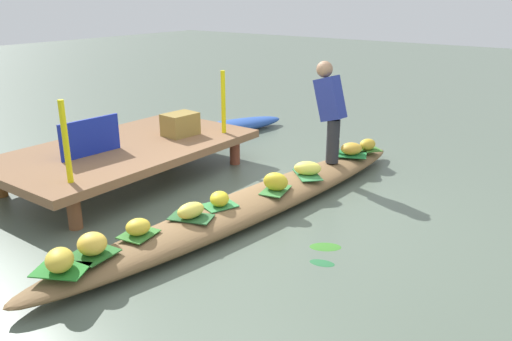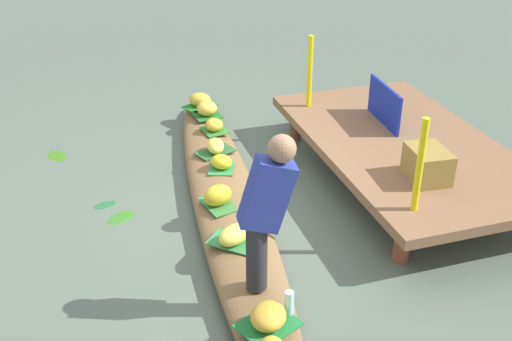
{
  "view_description": "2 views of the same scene",
  "coord_description": "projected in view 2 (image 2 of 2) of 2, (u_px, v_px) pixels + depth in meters",
  "views": [
    {
      "loc": [
        -4.07,
        -3.03,
        2.26
      ],
      "look_at": [
        0.16,
        0.11,
        0.42
      ],
      "focal_mm": 35.9,
      "sensor_mm": 36.0,
      "label": 1
    },
    {
      "loc": [
        4.93,
        -1.27,
        3.23
      ],
      "look_at": [
        0.18,
        0.23,
        0.54
      ],
      "focal_mm": 43.42,
      "sensor_mm": 36.0,
      "label": 2
    }
  ],
  "objects": [
    {
      "name": "leaf_mat_8",
      "position": [
        268.0,
        325.0,
        4.3
      ],
      "size": [
        0.46,
        0.5,
        0.01
      ],
      "primitive_type": "cube",
      "rotation": [
        0.0,
        0.0,
        1.99
      ],
      "color": "#1F7736",
      "rests_on": "vendor_boat"
    },
    {
      "name": "drifting_plant_1",
      "position": [
        121.0,
        217.0,
        5.94
      ],
      "size": [
        0.31,
        0.35,
        0.01
      ],
      "primitive_type": "ellipsoid",
      "rotation": [
        0.0,
        0.0,
        2.17
      ],
      "color": "#347424",
      "rests_on": "ground"
    },
    {
      "name": "produce_crate",
      "position": [
        428.0,
        164.0,
        5.64
      ],
      "size": [
        0.47,
        0.36,
        0.3
      ],
      "primitive_type": "cube",
      "rotation": [
        0.0,
        0.0,
        -0.08
      ],
      "color": "olive",
      "rests_on": "dock_platform"
    },
    {
      "name": "leaf_mat_5",
      "position": [
        214.0,
        130.0,
        7.15
      ],
      "size": [
        0.35,
        0.31,
        0.01
      ],
      "primitive_type": "cube",
      "rotation": [
        0.0,
        0.0,
        0.17
      ],
      "color": "#34772B",
      "rests_on": "vendor_boat"
    },
    {
      "name": "banana_bunch_2",
      "position": [
        235.0,
        235.0,
        5.13
      ],
      "size": [
        0.32,
        0.37,
        0.16
      ],
      "primitive_type": "ellipsoid",
      "rotation": [
        0.0,
        0.0,
        2.08
      ],
      "color": "#F3E756",
      "rests_on": "vendor_boat"
    },
    {
      "name": "leaf_mat_0",
      "position": [
        216.0,
        152.0,
        6.66
      ],
      "size": [
        0.36,
        0.46,
        0.01
      ],
      "primitive_type": "cube",
      "rotation": [
        0.0,
        0.0,
        1.93
      ],
      "color": "#275B2D",
      "rests_on": "vendor_boat"
    },
    {
      "name": "leaf_mat_2",
      "position": [
        235.0,
        242.0,
        5.17
      ],
      "size": [
        0.48,
        0.5,
        0.01
      ],
      "primitive_type": "cube",
      "rotation": [
        0.0,
        0.0,
        0.83
      ],
      "color": "#347D43",
      "rests_on": "vendor_boat"
    },
    {
      "name": "railing_post_east",
      "position": [
        420.0,
        165.0,
        5.04
      ],
      "size": [
        0.06,
        0.06,
        0.84
      ],
      "primitive_type": "cylinder",
      "color": "yellow",
      "rests_on": "dock_platform"
    },
    {
      "name": "vendor_person",
      "position": [
        266.0,
        206.0,
        4.35
      ],
      "size": [
        0.22,
        0.43,
        1.25
      ],
      "color": "#28282D",
      "rests_on": "vendor_boat"
    },
    {
      "name": "canal_water",
      "position": [
        227.0,
        214.0,
        6.01
      ],
      "size": [
        40.0,
        40.0,
        0.0
      ],
      "primitive_type": "plane",
      "color": "#556354",
      "rests_on": "ground"
    },
    {
      "name": "banana_bunch_4",
      "position": [
        218.0,
        195.0,
        5.66
      ],
      "size": [
        0.25,
        0.31,
        0.2
      ],
      "primitive_type": "ellipsoid",
      "rotation": [
        0.0,
        0.0,
        4.97
      ],
      "color": "gold",
      "rests_on": "vendor_boat"
    },
    {
      "name": "railing_post_west",
      "position": [
        310.0,
        72.0,
        7.05
      ],
      "size": [
        0.06,
        0.06,
        0.84
      ],
      "primitive_type": "cylinder",
      "color": "yellow",
      "rests_on": "dock_platform"
    },
    {
      "name": "vendor_boat",
      "position": [
        227.0,
        204.0,
        5.95
      ],
      "size": [
        5.38,
        1.21,
        0.23
      ],
      "primitive_type": "ellipsoid",
      "rotation": [
        0.0,
        0.0,
        -0.11
      ],
      "color": "brown",
      "rests_on": "ground"
    },
    {
      "name": "leaf_mat_1",
      "position": [
        207.0,
        115.0,
        7.54
      ],
      "size": [
        0.37,
        0.35,
        0.01
      ],
      "primitive_type": "cube",
      "rotation": [
        0.0,
        0.0,
        0.11
      ],
      "color": "#226122",
      "rests_on": "vendor_boat"
    },
    {
      "name": "market_banner",
      "position": [
        384.0,
        104.0,
        6.72
      ],
      "size": [
        0.77,
        0.08,
        0.43
      ],
      "primitive_type": "cube",
      "rotation": [
        0.0,
        0.0,
        -0.07
      ],
      "color": "#15269A",
      "rests_on": "dock_platform"
    },
    {
      "name": "leaf_mat_3",
      "position": [
        200.0,
        106.0,
        7.79
      ],
      "size": [
        0.43,
        0.48,
        0.01
      ],
      "primitive_type": "cube",
      "rotation": [
        0.0,
        0.0,
        2.06
      ],
      "color": "#217423",
      "rests_on": "vendor_boat"
    },
    {
      "name": "banana_bunch_5",
      "position": [
        214.0,
        125.0,
        7.11
      ],
      "size": [
        0.26,
        0.24,
        0.14
      ],
      "primitive_type": "ellipsoid",
      "rotation": [
        0.0,
        0.0,
        6.09
      ],
      "color": "gold",
      "rests_on": "vendor_boat"
    },
    {
      "name": "drifting_plant_0",
      "position": [
        57.0,
        156.0,
        7.09
      ],
      "size": [
        0.36,
        0.29,
        0.01
      ],
      "primitive_type": "ellipsoid",
      "rotation": [
        0.0,
        0.0,
        0.39
      ],
      "color": "#3B721C",
      "rests_on": "ground"
    },
    {
      "name": "banana_bunch_0",
      "position": [
        215.0,
        146.0,
        6.63
      ],
      "size": [
        0.31,
        0.22,
        0.14
      ],
      "primitive_type": "ellipsoid",
      "rotation": [
        0.0,
        0.0,
        3.0
      ],
      "color": "#EEDA4E",
      "rests_on": "vendor_boat"
    },
    {
      "name": "drifting_plant_2",
      "position": [
        105.0,
        205.0,
        6.15
      ],
      "size": [
        0.18,
        0.25,
        0.01
      ],
      "primitive_type": "ellipsoid",
      "rotation": [
        0.0,
        0.0,
        1.85
      ],
      "color": "#236135",
      "rests_on": "ground"
    },
    {
      "name": "dock_platform",
      "position": [
        404.0,
        147.0,
        6.43
      ],
      "size": [
        3.2,
        1.8,
        0.45
      ],
      "color": "brown",
      "rests_on": "ground"
    },
    {
      "name": "banana_bunch_1",
      "position": [
        207.0,
        108.0,
        7.5
      ],
      "size": [
        0.33,
        0.33,
        0.18
      ],
      "primitive_type": "ellipsoid",
      "rotation": [
        0.0,
        0.0,
        2.62
      ],
      "color": "yellow",
      "rests_on": "vendor_boat"
    },
    {
      "name": "banana_bunch_6",
      "position": [
        221.0,
        162.0,
        6.3
      ],
      "size": [
        0.3,
        0.29,
        0.15
      ],
      "primitive_type": "ellipsoid",
      "rotation": [
        0.0,
        0.0,
        3.75
      ],
      "color": "yellow",
      "rests_on": "vendor_boat"
    },
    {
      "name": "leaf_mat_4",
      "position": [
        218.0,
        204.0,
        5.71
      ],
      "size": [
        0.43,
        0.32,
        0.01
      ],
      "primitive_type": "cube",
      "rotation": [
        0.0,
        0.0,
        0.23
      ],
      "color": "#387A36",
      "rests_on": "vendor_boat"
    },
    {
      "name": "banana_bunch_8",
      "position": [
        268.0,
        316.0,
        4.26
      ],
      "size": [
        0.37,
        0.36,
        0.16
      ],
      "primitive_type": "ellipsoid",
      "rotation": [
        0.0,
        0.0,
        5.7
      ],
      "color": "gold",
      "rests_on": "vendor_boat"
    },
    {
      "name": "water_bottle",
      "position": [
        289.0,
        303.0,
        4.36
      ],
      "size": [
        0.07,
        0.07,
        0.2
      ],
      "primitive_type": "cylinder",
      "color": "#A9DBEC",
      "rests_on": "vendor_boat"
    },
    {
      "name": "leaf_mat_6",
      "position": [
        222.0,
        168.0,
        6.33
      ],
      "size": [
        0.39,
        0.34,
        0.01
      ],
      "primitive_type": "cube",
      "rotation": [
        0.0,
        0.0,
        2.79
      ],
      "color": "#338442",
      "rests_on": "vendor_boat"
    },
    {
      "name": "banana_bunch_3",
      "position": [
        200.0,
        100.0,
        7.75
      ],
      "size": [
        0.34,
        0.35,
        0.17
      ],
      "primitive_type": "ellipsoid",
      "rotation": [
        0.0,
        0.0,
        4.11
      ],
      "color": "gold",
      "rests_on": "vendor_boat"
    }
  ]
}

